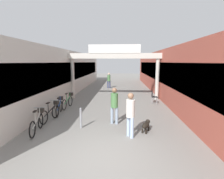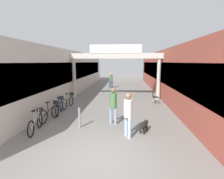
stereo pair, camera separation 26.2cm
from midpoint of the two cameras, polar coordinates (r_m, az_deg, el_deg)
ground_plane at (r=5.79m, az=-4.47°, el=-21.38°), size 80.00×80.00×0.00m
storefront_left at (r=17.00m, az=-16.85°, el=5.24°), size 3.00×26.00×3.85m
storefront_right at (r=16.58m, az=18.60°, el=5.07°), size 3.00×26.00×3.85m
arcade_sign_gateway at (r=13.75m, az=0.25°, el=9.41°), size 7.40×0.47×4.24m
pedestrian_with_dog at (r=6.82m, az=4.94°, el=-7.32°), size 0.47×0.47×1.76m
pedestrian_companion at (r=8.23m, az=-0.12°, el=-4.53°), size 0.42×0.42×1.74m
pedestrian_carrying_crate at (r=19.71m, az=-1.41°, el=3.34°), size 0.45×0.45×1.72m
dog_on_leash at (r=7.63m, az=10.10°, el=-11.32°), size 0.49×0.68×0.48m
bicycle_silver_nearest at (r=8.14m, az=-24.01°, el=-9.61°), size 0.46×1.68×0.98m
bicycle_black_second at (r=9.42m, az=-20.03°, el=-6.89°), size 0.47×1.67×0.98m
bicycle_blue_third at (r=10.43m, az=-17.48°, el=-5.24°), size 0.46×1.68×0.98m
bicycle_green_farthest at (r=11.63m, az=-14.78°, el=-3.67°), size 0.46×1.69×0.98m
bollard_post_metal at (r=7.99m, az=-11.09°, el=-9.05°), size 0.10×0.10×0.93m
cafe_chair_black_nearer at (r=12.71m, az=12.81°, el=-2.05°), size 0.43×0.43×0.89m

